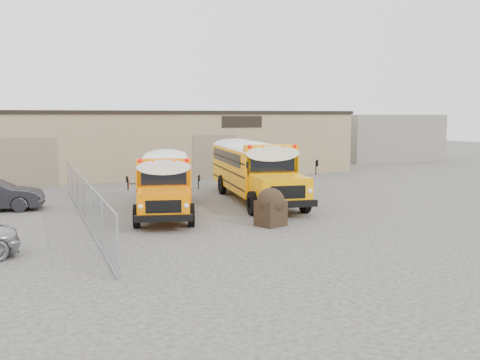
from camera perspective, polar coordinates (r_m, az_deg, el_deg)
name	(u,v)px	position (r m, az deg, el deg)	size (l,w,h in m)	color
ground	(243,222)	(21.96, 0.33, -4.53)	(120.00, 120.00, 0.00)	#363432
warehouse	(143,142)	(40.79, -10.32, 4.03)	(30.20, 10.20, 4.67)	#92845A
chainlink_fence	(83,198)	(23.29, -16.36, -1.90)	(0.07, 18.07, 1.81)	gray
distant_building_right	(377,137)	(54.46, 14.42, 4.45)	(10.00, 8.00, 4.40)	gray
school_bus_left	(166,166)	(30.13, -7.88, 1.47)	(4.38, 9.29, 2.64)	#FF7C00
school_bus_right	(228,157)	(33.80, -1.34, 2.52)	(3.96, 10.66, 3.05)	#FFA501
tarp_bundle	(271,206)	(21.18, 3.29, -2.83)	(1.28, 1.23, 1.52)	black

